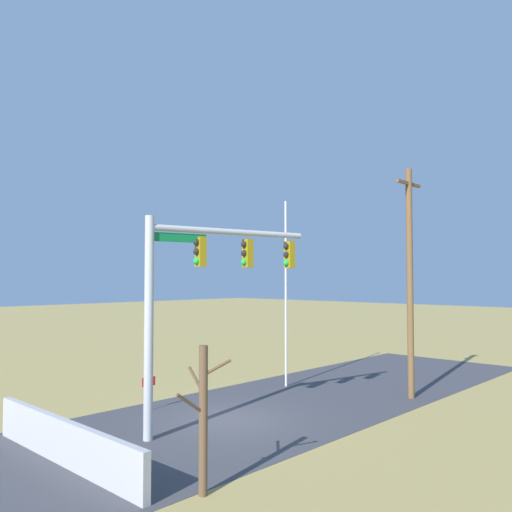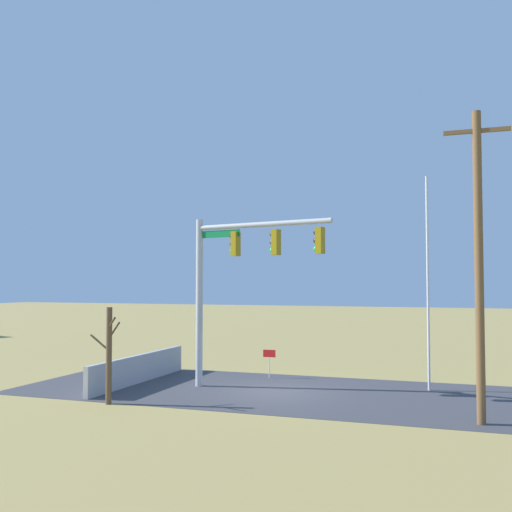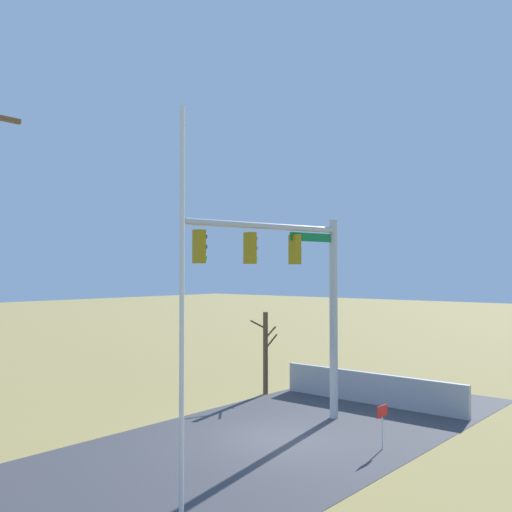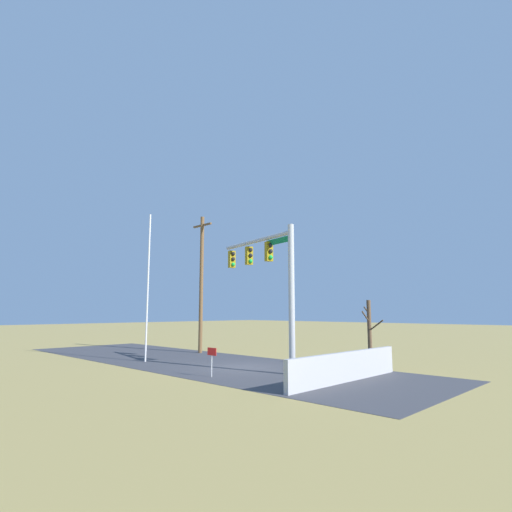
% 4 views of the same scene
% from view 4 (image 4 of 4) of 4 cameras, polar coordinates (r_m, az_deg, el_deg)
% --- Properties ---
extents(ground_plane, '(160.00, 160.00, 0.00)m').
position_cam_4_polar(ground_plane, '(21.03, -1.89, -15.23)').
color(ground_plane, '#9E894C').
extents(road_surface, '(28.00, 8.00, 0.01)m').
position_cam_4_polar(road_surface, '(24.05, -8.71, -14.19)').
color(road_surface, '#3D3D42').
rests_on(road_surface, ground_plane).
extents(sidewalk_corner, '(6.00, 6.00, 0.01)m').
position_cam_4_polar(sidewalk_corner, '(18.19, 7.63, -16.34)').
color(sidewalk_corner, '#B7B5AD').
rests_on(sidewalk_corner, ground_plane).
extents(retaining_fence, '(0.20, 7.45, 1.16)m').
position_cam_4_polar(retaining_fence, '(17.24, 12.43, -14.79)').
color(retaining_fence, '#A8A8AD').
rests_on(retaining_fence, ground_plane).
extents(signal_mast, '(5.88, 1.48, 6.73)m').
position_cam_4_polar(signal_mast, '(20.06, 1.88, -2.02)').
color(signal_mast, '#B2B5BA').
rests_on(signal_mast, ground_plane).
extents(flagpole, '(0.10, 0.10, 8.33)m').
position_cam_4_polar(flagpole, '(24.06, -14.78, -4.09)').
color(flagpole, silver).
rests_on(flagpole, ground_plane).
extents(utility_pole, '(1.90, 0.26, 9.32)m').
position_cam_4_polar(utility_pole, '(28.44, -7.60, -3.46)').
color(utility_pole, brown).
rests_on(utility_pole, ground_plane).
extents(bare_tree, '(1.27, 1.02, 3.32)m').
position_cam_4_polar(bare_tree, '(21.28, 15.50, -10.22)').
color(bare_tree, brown).
rests_on(bare_tree, ground_plane).
extents(open_sign, '(0.56, 0.04, 1.22)m').
position_cam_4_polar(open_sign, '(18.08, -6.15, -13.53)').
color(open_sign, silver).
rests_on(open_sign, ground_plane).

